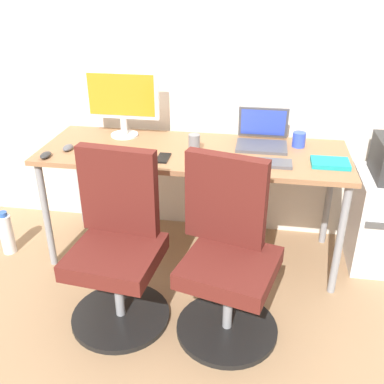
% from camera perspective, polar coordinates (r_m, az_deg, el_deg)
% --- Properties ---
extents(ground_plane, '(5.28, 5.28, 0.00)m').
position_cam_1_polar(ground_plane, '(3.07, 0.15, -7.69)').
color(ground_plane, '#9E7A56').
extents(back_wall, '(4.40, 0.04, 2.60)m').
position_cam_1_polar(back_wall, '(2.96, 1.49, 18.31)').
color(back_wall, silver).
rests_on(back_wall, ground).
extents(desk, '(1.87, 0.65, 0.75)m').
position_cam_1_polar(desk, '(2.74, 0.17, 4.15)').
color(desk, '#996B47').
rests_on(desk, ground).
extents(office_chair_left, '(0.54, 0.54, 0.94)m').
position_cam_1_polar(office_chair_left, '(2.38, -9.52, -7.13)').
color(office_chair_left, black).
rests_on(office_chair_left, ground).
extents(office_chair_right, '(0.54, 0.54, 0.94)m').
position_cam_1_polar(office_chair_right, '(2.28, 4.60, -8.54)').
color(office_chair_right, black).
rests_on(office_chair_right, ground).
extents(water_bottle_on_floor, '(0.09, 0.09, 0.31)m').
position_cam_1_polar(water_bottle_on_floor, '(3.24, -22.75, -4.93)').
color(water_bottle_on_floor, white).
rests_on(water_bottle_on_floor, ground).
extents(desktop_monitor, '(0.48, 0.18, 0.43)m').
position_cam_1_polar(desktop_monitor, '(2.92, -9.01, 11.79)').
color(desktop_monitor, silver).
rests_on(desktop_monitor, desk).
extents(open_laptop, '(0.31, 0.27, 0.22)m').
position_cam_1_polar(open_laptop, '(2.82, 9.01, 7.07)').
color(open_laptop, '#4C4C51').
rests_on(open_laptop, desk).
extents(keyboard_by_monitor, '(0.34, 0.12, 0.02)m').
position_cam_1_polar(keyboard_by_monitor, '(2.60, -10.53, 4.12)').
color(keyboard_by_monitor, '#2D2D2D').
rests_on(keyboard_by_monitor, desk).
extents(keyboard_by_laptop, '(0.34, 0.12, 0.02)m').
position_cam_1_polar(keyboard_by_laptop, '(2.54, 8.94, 3.77)').
color(keyboard_by_laptop, '#515156').
rests_on(keyboard_by_laptop, desk).
extents(mouse_by_monitor, '(0.06, 0.10, 0.03)m').
position_cam_1_polar(mouse_by_monitor, '(2.74, -18.32, 4.54)').
color(mouse_by_monitor, '#2D2D2D').
rests_on(mouse_by_monitor, desk).
extents(mouse_by_laptop, '(0.06, 0.10, 0.03)m').
position_cam_1_polar(mouse_by_laptop, '(2.81, -15.67, 5.52)').
color(mouse_by_laptop, '#515156').
rests_on(mouse_by_laptop, desk).
extents(coffee_mug, '(0.08, 0.08, 0.09)m').
position_cam_1_polar(coffee_mug, '(2.83, 13.60, 6.58)').
color(coffee_mug, blue).
rests_on(coffee_mug, desk).
extents(pen_cup, '(0.07, 0.07, 0.10)m').
position_cam_1_polar(pen_cup, '(2.68, 0.28, 6.34)').
color(pen_cup, slate).
rests_on(pen_cup, desk).
extents(phone_near_laptop, '(0.07, 0.14, 0.01)m').
position_cam_1_polar(phone_near_laptop, '(2.59, -3.73, 4.40)').
color(phone_near_laptop, black).
rests_on(phone_near_laptop, desk).
extents(notebook, '(0.21, 0.15, 0.03)m').
position_cam_1_polar(notebook, '(2.62, 17.35, 3.59)').
color(notebook, teal).
rests_on(notebook, desk).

